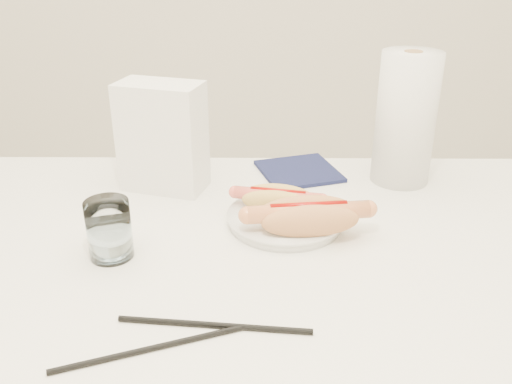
{
  "coord_description": "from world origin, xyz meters",
  "views": [
    {
      "loc": [
        0.04,
        -0.74,
        1.21
      ],
      "look_at": [
        0.03,
        0.08,
        0.82
      ],
      "focal_mm": 39.12,
      "sensor_mm": 36.0,
      "label": 1
    }
  ],
  "objects_px": {
    "table": "(235,285)",
    "napkin_box": "(162,137)",
    "paper_towel_roll": "(406,119)",
    "hotdog_right": "(308,217)",
    "plate": "(285,220)",
    "water_glass": "(109,229)",
    "hotdog_left": "(278,199)"
  },
  "relations": [
    {
      "from": "water_glass",
      "to": "paper_towel_roll",
      "type": "xyz_separation_m",
      "value": [
        0.51,
        0.29,
        0.08
      ]
    },
    {
      "from": "paper_towel_roll",
      "to": "napkin_box",
      "type": "bearing_deg",
      "value": -175.14
    },
    {
      "from": "table",
      "to": "paper_towel_roll",
      "type": "distance_m",
      "value": 0.47
    },
    {
      "from": "plate",
      "to": "water_glass",
      "type": "relative_size",
      "value": 2.06
    },
    {
      "from": "hotdog_left",
      "to": "paper_towel_roll",
      "type": "distance_m",
      "value": 0.31
    },
    {
      "from": "table",
      "to": "napkin_box",
      "type": "xyz_separation_m",
      "value": [
        -0.14,
        0.25,
        0.16
      ]
    },
    {
      "from": "paper_towel_roll",
      "to": "hotdog_right",
      "type": "bearing_deg",
      "value": -130.06
    },
    {
      "from": "hotdog_right",
      "to": "paper_towel_roll",
      "type": "relative_size",
      "value": 0.78
    },
    {
      "from": "table",
      "to": "water_glass",
      "type": "height_order",
      "value": "water_glass"
    },
    {
      "from": "napkin_box",
      "to": "hotdog_right",
      "type": "bearing_deg",
      "value": -21.23
    },
    {
      "from": "hotdog_left",
      "to": "water_glass",
      "type": "bearing_deg",
      "value": -142.1
    },
    {
      "from": "table",
      "to": "water_glass",
      "type": "relative_size",
      "value": 12.83
    },
    {
      "from": "hotdog_right",
      "to": "napkin_box",
      "type": "height_order",
      "value": "napkin_box"
    },
    {
      "from": "napkin_box",
      "to": "water_glass",
      "type": "bearing_deg",
      "value": -83.61
    },
    {
      "from": "water_glass",
      "to": "paper_towel_roll",
      "type": "height_order",
      "value": "paper_towel_roll"
    },
    {
      "from": "plate",
      "to": "paper_towel_roll",
      "type": "distance_m",
      "value": 0.33
    },
    {
      "from": "napkin_box",
      "to": "table",
      "type": "bearing_deg",
      "value": -43.47
    },
    {
      "from": "table",
      "to": "napkin_box",
      "type": "bearing_deg",
      "value": 120.36
    },
    {
      "from": "hotdog_left",
      "to": "water_glass",
      "type": "xyz_separation_m",
      "value": [
        -0.26,
        -0.13,
        0.01
      ]
    },
    {
      "from": "plate",
      "to": "napkin_box",
      "type": "distance_m",
      "value": 0.29
    },
    {
      "from": "table",
      "to": "hotdog_left",
      "type": "distance_m",
      "value": 0.17
    },
    {
      "from": "table",
      "to": "paper_towel_roll",
      "type": "bearing_deg",
      "value": 41.8
    },
    {
      "from": "napkin_box",
      "to": "paper_towel_roll",
      "type": "bearing_deg",
      "value": 21.04
    },
    {
      "from": "hotdog_right",
      "to": "napkin_box",
      "type": "bearing_deg",
      "value": 135.65
    },
    {
      "from": "hotdog_right",
      "to": "water_glass",
      "type": "height_order",
      "value": "water_glass"
    },
    {
      "from": "table",
      "to": "water_glass",
      "type": "xyz_separation_m",
      "value": [
        -0.19,
        -0.01,
        0.11
      ]
    },
    {
      "from": "plate",
      "to": "hotdog_left",
      "type": "xyz_separation_m",
      "value": [
        -0.01,
        0.02,
        0.03
      ]
    },
    {
      "from": "plate",
      "to": "hotdog_left",
      "type": "bearing_deg",
      "value": 117.85
    },
    {
      "from": "paper_towel_roll",
      "to": "plate",
      "type": "bearing_deg",
      "value": -141.31
    },
    {
      "from": "table",
      "to": "hotdog_right",
      "type": "relative_size",
      "value": 6.03
    },
    {
      "from": "table",
      "to": "napkin_box",
      "type": "relative_size",
      "value": 5.8
    },
    {
      "from": "plate",
      "to": "water_glass",
      "type": "distance_m",
      "value": 0.29
    }
  ]
}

